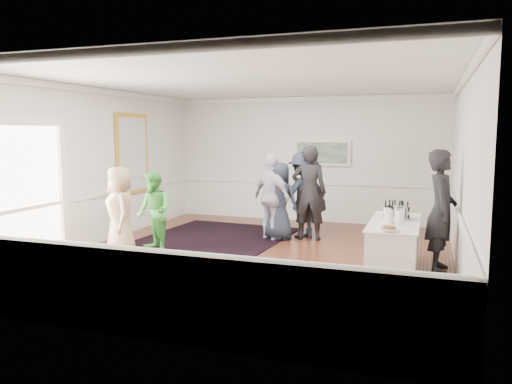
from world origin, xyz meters
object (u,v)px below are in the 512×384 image
(guest_tan, at_px, (120,213))
(guest_dark_a, at_px, (303,195))
(guest_lilac, at_px, (272,197))
(nut_bowl, at_px, (389,229))
(serving_table, at_px, (394,246))
(ice_bucket, at_px, (400,213))
(bartender, at_px, (441,211))
(guest_navy, at_px, (279,201))
(guest_dark_b, at_px, (309,193))
(guest_green, at_px, (154,211))

(guest_tan, height_order, guest_dark_a, guest_dark_a)
(guest_lilac, bearing_deg, nut_bowl, 167.85)
(serving_table, distance_m, guest_tan, 4.83)
(guest_tan, relative_size, ice_bucket, 6.46)
(serving_table, xyz_separation_m, guest_dark_a, (-2.07, 2.15, 0.52))
(bartender, relative_size, ice_bucket, 7.75)
(bartender, bearing_deg, guest_tan, 102.40)
(bartender, relative_size, guest_navy, 1.21)
(guest_lilac, bearing_deg, guest_dark_a, -111.39)
(serving_table, distance_m, nut_bowl, 0.98)
(guest_dark_a, xyz_separation_m, guest_dark_b, (0.17, -0.20, 0.08))
(guest_navy, bearing_deg, guest_dark_a, -132.59)
(bartender, xyz_separation_m, guest_navy, (-3.21, 1.48, -0.18))
(serving_table, height_order, guest_dark_b, guest_dark_b)
(guest_lilac, distance_m, nut_bowl, 3.69)
(ice_bucket, bearing_deg, guest_tan, -169.04)
(guest_tan, height_order, guest_lilac, guest_lilac)
(guest_lilac, xyz_separation_m, guest_dark_a, (0.58, 0.42, 0.02))
(guest_dark_a, bearing_deg, guest_lilac, -8.89)
(guest_green, distance_m, nut_bowl, 4.53)
(serving_table, bearing_deg, guest_dark_a, 133.79)
(guest_tan, relative_size, guest_green, 1.08)
(guest_dark_a, bearing_deg, bartender, 101.53)
(guest_tan, xyz_separation_m, guest_dark_a, (2.69, 2.89, 0.10))
(guest_lilac, height_order, guest_dark_b, guest_dark_b)
(guest_green, relative_size, guest_lilac, 0.85)
(guest_dark_a, xyz_separation_m, guest_navy, (-0.44, -0.36, -0.11))
(serving_table, height_order, ice_bucket, ice_bucket)
(guest_dark_a, height_order, guest_dark_b, guest_dark_b)
(bartender, xyz_separation_m, guest_dark_a, (-2.78, 1.84, -0.07))
(guest_lilac, bearing_deg, ice_bucket, -176.80)
(ice_bucket, xyz_separation_m, nut_bowl, (-0.10, -1.07, -0.08))
(guest_lilac, distance_m, guest_dark_b, 0.79)
(guest_dark_b, xyz_separation_m, ice_bucket, (1.97, -1.76, -0.07))
(guest_tan, bearing_deg, guest_green, 112.50)
(guest_dark_b, distance_m, nut_bowl, 3.39)
(guest_dark_a, height_order, nut_bowl, guest_dark_a)
(bartender, xyz_separation_m, nut_bowl, (-0.74, -1.18, -0.13))
(nut_bowl, bearing_deg, ice_bucket, 84.92)
(bartender, xyz_separation_m, ice_bucket, (-0.64, -0.11, -0.06))
(bartender, xyz_separation_m, guest_dark_b, (-2.61, 1.65, 0.01))
(bartender, xyz_separation_m, guest_tan, (-5.47, -1.05, -0.17))
(guest_dark_b, distance_m, ice_bucket, 2.64)
(guest_lilac, bearing_deg, guest_dark_b, -130.59)
(guest_dark_a, relative_size, guest_dark_b, 0.92)
(serving_table, distance_m, guest_navy, 3.10)
(guest_dark_b, bearing_deg, guest_tan, 34.55)
(bartender, distance_m, guest_dark_a, 3.34)
(serving_table, bearing_deg, nut_bowl, -91.57)
(serving_table, xyz_separation_m, nut_bowl, (-0.02, -0.87, 0.45))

